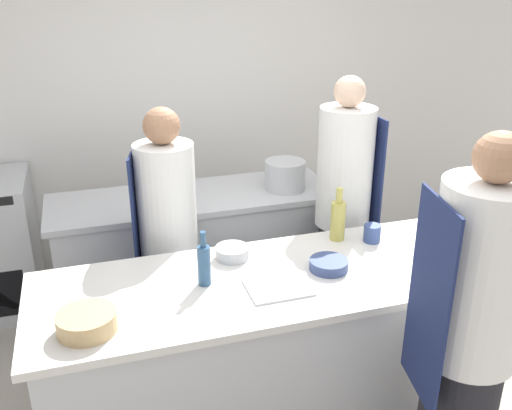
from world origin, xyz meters
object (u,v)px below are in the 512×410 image
object	(u,v)px
bowl_prep_small	(232,252)
stockpot	(285,175)
chef_at_stove	(343,212)
bottle_wine	(204,264)
bowl_mixing_large	(329,265)
cup	(372,233)
bowl_ceramic_blue	(87,322)
bottle_vinegar	(338,219)
chef_at_prep_near	(468,341)
chef_at_pass_far	(169,244)
bottle_olive_oil	(443,253)

from	to	relation	value
bowl_prep_small	stockpot	world-z (taller)	stockpot
chef_at_stove	bottle_wine	world-z (taller)	chef_at_stove
bottle_wine	bowl_mixing_large	distance (m)	0.65
bottle_wine	cup	xyz separation A→B (m)	(1.01, 0.18, -0.06)
bowl_mixing_large	bowl_ceramic_blue	bearing A→B (deg)	-171.15
bottle_vinegar	bowl_ceramic_blue	bearing A→B (deg)	-160.22
chef_at_prep_near	bottle_vinegar	size ratio (longest dim) A/B	5.79
bottle_wine	cup	distance (m)	1.03
chef_at_pass_far	bottle_wine	distance (m)	0.69
bowl_mixing_large	stockpot	bearing A→B (deg)	80.88
chef_at_pass_far	bowl_mixing_large	xyz separation A→B (m)	(0.72, -0.71, 0.11)
chef_at_stove	bottle_vinegar	xyz separation A→B (m)	(-0.23, -0.39, 0.15)
chef_at_stove	cup	xyz separation A→B (m)	(-0.05, -0.48, 0.07)
bottle_vinegar	bowl_prep_small	world-z (taller)	bottle_vinegar
bottle_wine	stockpot	size ratio (longest dim) A/B	1.00
stockpot	chef_at_pass_far	bearing A→B (deg)	-153.13
chef_at_pass_far	cup	xyz separation A→B (m)	(1.09, -0.48, 0.13)
chef_at_stove	bottle_wine	bearing A→B (deg)	-57.35
bowl_ceramic_blue	cup	xyz separation A→B (m)	(1.57, 0.42, 0.01)
bottle_wine	chef_at_stove	bearing A→B (deg)	31.91
bowl_prep_small	bowl_ceramic_blue	bearing A→B (deg)	-149.05
chef_at_prep_near	bowl_ceramic_blue	xyz separation A→B (m)	(-1.51, 0.54, 0.05)
chef_at_pass_far	bowl_ceramic_blue	bearing A→B (deg)	164.78
bottle_olive_oil	cup	xyz separation A→B (m)	(-0.20, 0.39, -0.03)
chef_at_prep_near	bottle_olive_oil	size ratio (longest dim) A/B	8.60
chef_at_stove	bottle_olive_oil	xyz separation A→B (m)	(0.15, -0.87, 0.10)
bowl_mixing_large	bottle_vinegar	bearing A→B (deg)	58.53
bottle_wine	bowl_prep_small	size ratio (longest dim) A/B	1.56
bottle_vinegar	bowl_mixing_large	world-z (taller)	bottle_vinegar
bowl_ceramic_blue	chef_at_prep_near	bearing A→B (deg)	-19.69
bowl_mixing_large	cup	xyz separation A→B (m)	(0.37, 0.23, 0.02)
bowl_mixing_large	chef_at_prep_near	bearing A→B (deg)	-67.15
bottle_wine	chef_at_prep_near	bearing A→B (deg)	-39.27
bowl_ceramic_blue	cup	size ratio (longest dim) A/B	2.55
bottle_olive_oil	bowl_ceramic_blue	world-z (taller)	bottle_olive_oil
bowl_prep_small	chef_at_prep_near	bearing A→B (deg)	-53.24
bottle_vinegar	bottle_wine	world-z (taller)	bottle_vinegar
bottle_olive_oil	bottle_wine	world-z (taller)	bottle_wine
bowl_prep_small	bottle_wine	bearing A→B (deg)	-131.88
bowl_ceramic_blue	stockpot	size ratio (longest dim) A/B	0.91
chef_at_pass_far	cup	size ratio (longest dim) A/B	16.49
bowl_ceramic_blue	bottle_vinegar	bearing A→B (deg)	19.78
chef_at_prep_near	chef_at_pass_far	xyz separation A→B (m)	(-1.02, 1.44, -0.07)
bottle_wine	chef_at_pass_far	bearing A→B (deg)	96.47
bowl_ceramic_blue	chef_at_stove	bearing A→B (deg)	28.84
bottle_vinegar	bottle_wine	xyz separation A→B (m)	(-0.83, -0.27, -0.01)
stockpot	chef_at_prep_near	bearing A→B (deg)	-86.36
cup	bottle_olive_oil	bearing A→B (deg)	-63.31
chef_at_stove	stockpot	xyz separation A→B (m)	(-0.23, 0.46, 0.12)
chef_at_stove	bowl_prep_small	world-z (taller)	chef_at_stove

